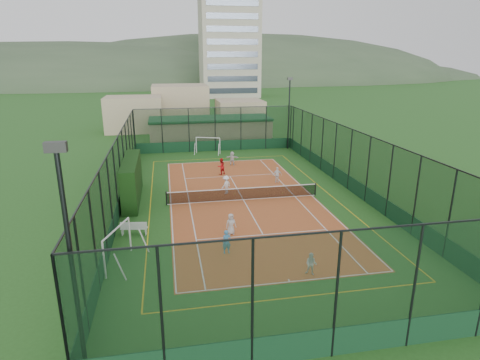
# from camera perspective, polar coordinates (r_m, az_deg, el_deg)

# --- Properties ---
(ground) EXTENTS (300.00, 300.00, 0.00)m
(ground) POSITION_cam_1_polar(r_m,az_deg,el_deg) (30.73, 0.48, -2.84)
(ground) COLOR #27581E
(ground) RESTS_ON ground
(court_slab) EXTENTS (11.17, 23.97, 0.01)m
(court_slab) POSITION_cam_1_polar(r_m,az_deg,el_deg) (30.73, 0.48, -2.84)
(court_slab) COLOR #A54724
(court_slab) RESTS_ON ground
(tennis_net) EXTENTS (11.67, 0.12, 1.06)m
(tennis_net) POSITION_cam_1_polar(r_m,az_deg,el_deg) (30.55, 0.48, -1.91)
(tennis_net) COLOR black
(tennis_net) RESTS_ON ground
(perimeter_fence) EXTENTS (18.12, 34.12, 5.00)m
(perimeter_fence) POSITION_cam_1_polar(r_m,az_deg,el_deg) (29.96, 0.49, 1.65)
(perimeter_fence) COLOR black
(perimeter_fence) RESTS_ON ground
(floodlight_sw) EXTENTS (0.60, 0.26, 8.25)m
(floodlight_sw) POSITION_cam_1_polar(r_m,az_deg,el_deg) (13.72, -22.65, -12.08)
(floodlight_sw) COLOR black
(floodlight_sw) RESTS_ON ground
(floodlight_ne) EXTENTS (0.60, 0.26, 8.25)m
(floodlight_ne) POSITION_cam_1_polar(r_m,az_deg,el_deg) (47.54, 6.95, 9.33)
(floodlight_ne) COLOR black
(floodlight_ne) RESTS_ON ground
(clubhouse) EXTENTS (15.20, 7.20, 3.15)m
(clubhouse) POSITION_cam_1_polar(r_m,az_deg,el_deg) (51.42, -4.23, 7.12)
(clubhouse) COLOR tan
(clubhouse) RESTS_ON ground
(apartment_tower) EXTENTS (15.00, 12.00, 30.00)m
(apartment_tower) POSITION_cam_1_polar(r_m,az_deg,el_deg) (111.81, -1.59, 19.47)
(apartment_tower) COLOR beige
(apartment_tower) RESTS_ON ground
(distant_hills) EXTENTS (200.00, 60.00, 24.00)m
(distant_hills) POSITION_cam_1_polar(r_m,az_deg,el_deg) (178.73, -8.99, 13.61)
(distant_hills) COLOR #384C33
(distant_hills) RESTS_ON ground
(hedge_left) EXTENTS (1.08, 7.18, 3.14)m
(hedge_left) POSITION_cam_1_polar(r_m,az_deg,el_deg) (31.42, -15.14, 0.01)
(hedge_left) COLOR black
(hedge_left) RESTS_ON ground
(white_bench) EXTENTS (1.68, 0.69, 0.92)m
(white_bench) POSITION_cam_1_polar(r_m,az_deg,el_deg) (25.61, -14.84, -6.57)
(white_bench) COLOR white
(white_bench) RESTS_ON ground
(futsal_goal_near) EXTENTS (3.22, 1.89, 2.00)m
(futsal_goal_near) POSITION_cam_1_polar(r_m,az_deg,el_deg) (22.20, -16.99, -9.03)
(futsal_goal_near) COLOR white
(futsal_goal_near) RESTS_ON ground
(futsal_goal_far) EXTENTS (2.92, 1.69, 1.81)m
(futsal_goal_far) POSITION_cam_1_polar(r_m,az_deg,el_deg) (45.42, -4.57, 4.90)
(futsal_goal_far) COLOR white
(futsal_goal_far) RESTS_ON ground
(child_near_left) EXTENTS (0.72, 0.53, 1.34)m
(child_near_left) POSITION_cam_1_polar(r_m,az_deg,el_deg) (24.73, -1.30, -6.28)
(child_near_left) COLOR silver
(child_near_left) RESTS_ON court_slab
(child_near_mid) EXTENTS (0.53, 0.38, 1.35)m
(child_near_mid) POSITION_cam_1_polar(r_m,az_deg,el_deg) (22.48, -1.91, -8.78)
(child_near_mid) COLOR #4490C1
(child_near_mid) RESTS_ON court_slab
(child_near_right) EXTENTS (0.72, 0.69, 1.18)m
(child_near_right) POSITION_cam_1_polar(r_m,az_deg,el_deg) (20.76, 10.09, -11.68)
(child_near_right) COLOR white
(child_near_right) RESTS_ON court_slab
(child_far_left) EXTENTS (1.09, 1.05, 1.49)m
(child_far_left) POSITION_cam_1_polar(r_m,az_deg,el_deg) (31.88, -1.99, -0.67)
(child_far_left) COLOR white
(child_far_left) RESTS_ON court_slab
(child_far_right) EXTENTS (0.83, 0.42, 1.37)m
(child_far_right) POSITION_cam_1_polar(r_m,az_deg,el_deg) (34.86, 5.33, 0.73)
(child_far_right) COLOR white
(child_far_right) RESTS_ON court_slab
(child_far_back) EXTENTS (1.35, 0.77, 1.39)m
(child_far_back) POSITION_cam_1_polar(r_m,az_deg,el_deg) (40.41, -1.12, 3.12)
(child_far_back) COLOR silver
(child_far_back) RESTS_ON court_slab
(coach) EXTENTS (0.95, 0.89, 1.55)m
(coach) POSITION_cam_1_polar(r_m,az_deg,el_deg) (37.11, -2.70, 1.95)
(coach) COLOR red
(coach) RESTS_ON court_slab
(tennis_balls) EXTENTS (6.68, 0.60, 0.07)m
(tennis_balls) POSITION_cam_1_polar(r_m,az_deg,el_deg) (31.72, -0.09, -2.11)
(tennis_balls) COLOR #CCE033
(tennis_balls) RESTS_ON court_slab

